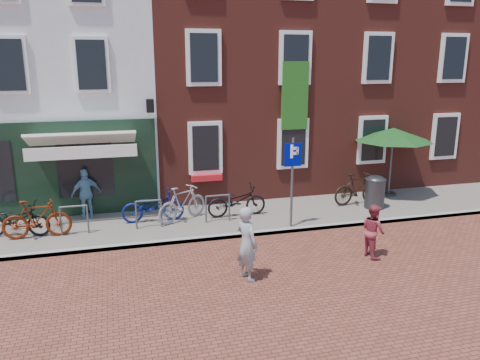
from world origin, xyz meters
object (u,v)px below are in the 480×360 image
object	(u,v)px
parasol	(393,132)
bicycle_3	(182,203)
boy	(373,231)
bicycle_2	(153,206)
litter_bin	(375,190)
bicycle_0	(16,219)
bicycle_1	(37,219)
bicycle_4	(237,201)
cafe_person	(86,194)
parking_sign	(292,169)
woman	(247,243)
bicycle_5	(358,189)

from	to	relation	value
parasol	bicycle_3	size ratio (longest dim) A/B	1.53
boy	bicycle_2	xyz separation A→B (m)	(-5.03, 3.76, -0.09)
litter_bin	bicycle_0	xyz separation A→B (m)	(-10.67, 0.28, -0.11)
bicycle_1	bicycle_4	size ratio (longest dim) A/B	0.97
litter_bin	cafe_person	world-z (taller)	cafe_person
parasol	bicycle_1	distance (m)	11.59
parking_sign	woman	world-z (taller)	parking_sign
litter_bin	bicycle_3	distance (m)	6.16
bicycle_0	bicycle_5	size ratio (longest dim) A/B	1.03
litter_bin	bicycle_2	world-z (taller)	litter_bin
bicycle_0	bicycle_4	size ratio (longest dim) A/B	1.00
bicycle_3	cafe_person	bearing A→B (deg)	38.65
litter_bin	bicycle_5	bearing A→B (deg)	122.17
parking_sign	bicycle_5	bearing A→B (deg)	26.85
bicycle_3	bicycle_4	distance (m)	1.66
woman	bicycle_0	size ratio (longest dim) A/B	0.93
boy	parasol	bearing A→B (deg)	-39.51
parasol	bicycle_3	xyz separation A→B (m)	(-7.44, -0.82, -1.72)
bicycle_4	woman	bearing A→B (deg)	167.30
bicycle_0	bicycle_5	xyz separation A→B (m)	(10.33, 0.25, 0.05)
parasol	bicycle_5	xyz separation A→B (m)	(-1.63, -0.69, -1.72)
woman	cafe_person	size ratio (longest dim) A/B	1.12
litter_bin	woman	bearing A→B (deg)	-145.73
litter_bin	woman	distance (m)	6.43
parasol	bicycle_5	size ratio (longest dim) A/B	1.53
parking_sign	bicycle_3	size ratio (longest dim) A/B	1.46
litter_bin	bicycle_5	world-z (taller)	litter_bin
bicycle_0	woman	bearing A→B (deg)	-113.14
parasol	cafe_person	xyz separation A→B (m)	(-10.18, 0.20, -1.49)
bicycle_0	bicycle_2	bearing A→B (deg)	-73.01
boy	bicycle_3	world-z (taller)	boy
cafe_person	bicycle_0	world-z (taller)	cafe_person
woman	bicycle_1	world-z (taller)	woman
boy	bicycle_4	xyz separation A→B (m)	(-2.53, 3.60, -0.09)
parasol	cafe_person	size ratio (longest dim) A/B	1.79
parking_sign	bicycle_1	world-z (taller)	parking_sign
bicycle_4	bicycle_3	bearing A→B (deg)	88.33
woman	bicycle_3	xyz separation A→B (m)	(-0.83, 4.02, -0.21)
bicycle_0	bicycle_2	xyz separation A→B (m)	(3.67, 0.26, 0.00)
woman	bicycle_4	world-z (taller)	woman
parking_sign	woman	bearing A→B (deg)	-127.90
bicycle_0	parking_sign	bearing A→B (deg)	-86.37
parking_sign	boy	size ratio (longest dim) A/B	1.92
woman	parking_sign	bearing A→B (deg)	-60.66
litter_bin	bicycle_0	world-z (taller)	litter_bin
parking_sign	bicycle_0	size ratio (longest dim) A/B	1.42
bicycle_2	bicycle_5	distance (m)	6.67
bicycle_5	bicycle_2	bearing A→B (deg)	83.24
cafe_person	bicycle_3	world-z (taller)	cafe_person
bicycle_2	parasol	bearing A→B (deg)	-84.31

